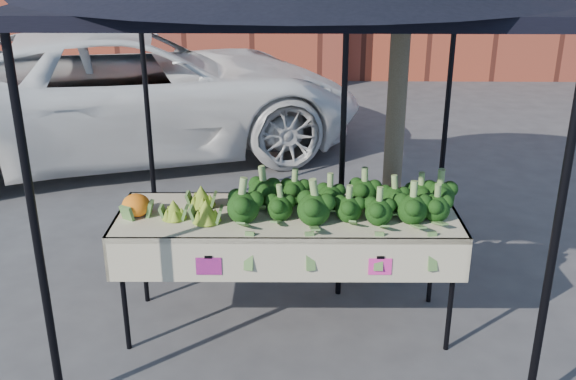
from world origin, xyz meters
name	(u,v)px	position (x,y,z in m)	size (l,w,h in m)	color
ground	(270,329)	(0.00, 0.00, 0.00)	(90.00, 90.00, 0.00)	#363639
table	(288,270)	(0.13, 0.08, 0.45)	(2.41, 0.83, 0.90)	#BAB096
canopy	(296,128)	(0.18, 0.61, 1.37)	(3.16, 3.16, 2.74)	black
broccoli_heap	(343,195)	(0.52, 0.11, 1.03)	(1.61, 0.58, 0.27)	black
romanesco_cluster	(192,200)	(-0.54, 0.07, 1.00)	(0.44, 0.48, 0.21)	#99B134
cauliflower_pair	(136,203)	(-0.92, 0.03, 0.99)	(0.21, 0.21, 0.19)	orange
street_tree	(402,17)	(0.95, 0.80, 2.16)	(2.20, 2.20, 4.33)	#1E4C14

